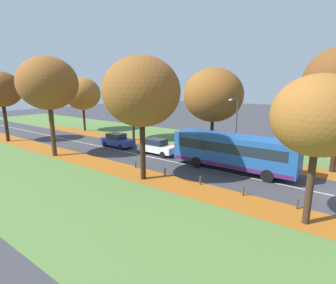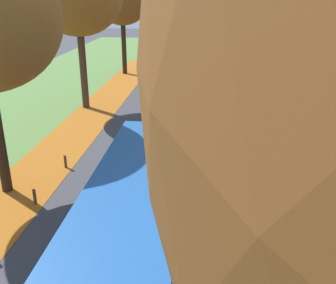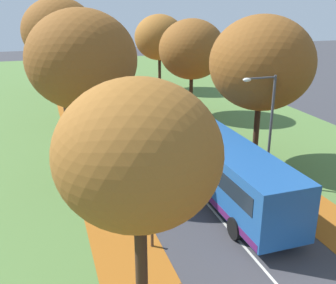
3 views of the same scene
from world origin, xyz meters
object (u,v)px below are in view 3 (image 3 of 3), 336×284
Objects in this scene: bollard_fifth at (121,176)px; car_white_lead at (175,134)px; tree_left_nearest at (138,155)px; bus at (227,169)px; bollard_sixth at (111,156)px; tree_left_near at (82,60)px; bollard_fourth at (134,203)px; streetlamp_right at (266,119)px; tree_right_near at (262,63)px; tree_right_far at (159,37)px; tree_left_mid at (59,32)px; tree_right_mid at (192,49)px; bollard_third at (152,239)px; car_blue_following at (149,113)px; tree_left_far at (56,32)px.

bollard_fifth is 0.15× the size of car_white_lead.
tree_left_nearest reaches higher than bus.
bus reaches higher than bollard_sixth.
bollard_fourth is (1.58, -4.16, -6.33)m from tree_left_near.
tree_left_nearest is 11.77m from streetlamp_right.
tree_right_near is 22.77m from tree_right_far.
tree_left_mid reaches higher than tree_left_nearest.
tree_right_far reaches higher than tree_right_mid.
car_white_lead is (-4.41, -18.34, -4.96)m from tree_right_far.
tree_left_nearest is 23.30m from tree_left_mid.
tree_right_far reaches higher than bus.
tree_left_near is 9.45m from car_white_lead.
tree_left_near is 1.04× the size of tree_right_near.
bollard_sixth is (0.06, 9.76, -0.02)m from bollard_third.
car_white_lead is at bearing 67.51° from tree_left_nearest.
bollard_fifth is 0.15× the size of car_blue_following.
tree_right_mid reaches higher than bollard_third.
tree_left_near is 12.74m from car_blue_following.
bollard_fourth is (1.94, -16.04, -6.94)m from tree_left_mid.
tree_right_far is 22.49m from bollard_sixth.
streetlamp_right is 1.42× the size of car_blue_following.
car_white_lead is (4.79, 1.44, 0.51)m from bollard_sixth.
tree_right_near is (10.10, -0.64, -0.54)m from tree_left_near.
car_white_lead is at bearing 16.67° from bollard_sixth.
car_blue_following is at bearing -65.85° from tree_left_far.
tree_left_far is at bearing 90.17° from tree_left_near.
tree_right_far reaches higher than tree_left_nearest.
tree_right_far is 12.66× the size of bollard_fourth.
tree_left_mid is at bearing -91.47° from tree_left_far.
streetlamp_right is at bearing -113.48° from tree_right_near.
tree_left_mid is at bearing 160.16° from car_blue_following.
tree_left_mid is at bearing 111.55° from bus.
tree_left_nearest is at bearing -96.15° from bollard_sixth.
tree_left_near is 15.06× the size of bollard_sixth.
tree_right_mid is at bearing -92.62° from tree_right_far.
tree_right_far is (10.81, 22.11, -0.88)m from tree_left_near.
bollard_sixth is at bearing 55.50° from tree_left_near.
tree_left_mid is 15.23m from tree_right_far.
car_white_lead reaches higher than bollard_fifth.
bollard_sixth is (-8.49, 2.98, -5.81)m from tree_right_near.
tree_right_far is at bearing 85.53° from streetlamp_right.
tree_left_nearest is 0.74× the size of bus.
tree_left_far reaches higher than tree_right_mid.
tree_right_mid is 6.57m from car_blue_following.
tree_left_mid reaches higher than tree_right_near.
bollard_fifth is 0.06× the size of bus.
bus is at bearing -37.27° from tree_left_near.
bus is at bearing 47.74° from tree_left_nearest.
tree_left_mid is 16.10× the size of bollard_sixth.
streetlamp_right is at bearing -72.09° from car_white_lead.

